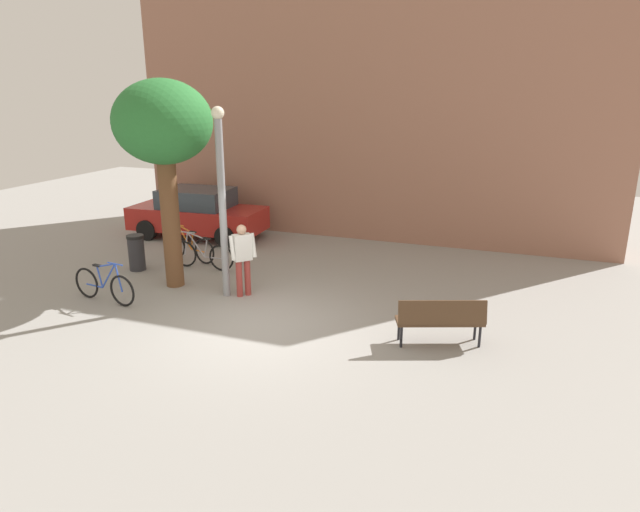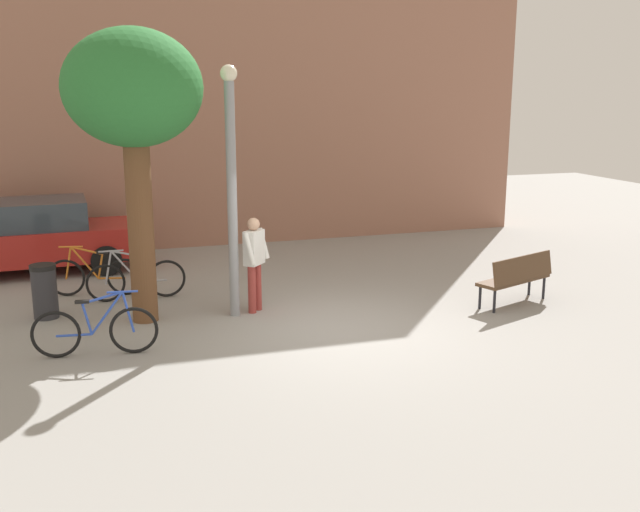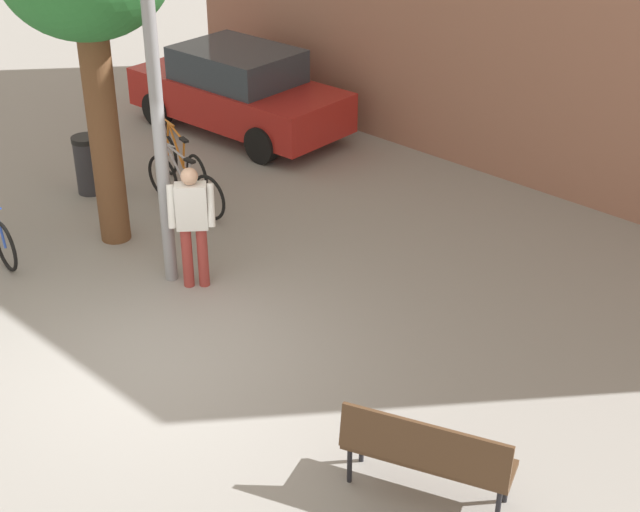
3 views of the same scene
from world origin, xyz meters
name	(u,v)px [view 3 (image 3 of 3)]	position (x,y,z in m)	size (l,w,h in m)	color
ground_plane	(161,362)	(0.00, 0.00, 0.00)	(36.00, 36.00, 0.00)	gray
lamppost	(157,113)	(-1.45, 1.30, 2.32)	(0.28, 0.28, 4.21)	gray
person_by_lamppost	(192,220)	(-1.06, 1.41, 0.97)	(0.56, 0.59, 1.67)	#9E3833
park_bench	(426,452)	(3.54, 0.36, 0.55)	(1.66, 1.00, 0.92)	#513823
bicycle_orange	(182,163)	(-3.71, 3.32, 0.38)	(1.77, 0.47, 0.97)	black
bicycle_silver	(185,185)	(-3.00, 2.81, 0.38)	(1.81, 0.08, 0.97)	black
parked_car_red	(238,91)	(-4.85, 5.58, 0.77)	(4.27, 1.97, 1.55)	#AD231E
trash_bin	(88,165)	(-4.55, 2.14, 0.47)	(0.44, 0.44, 0.93)	#2D2D33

